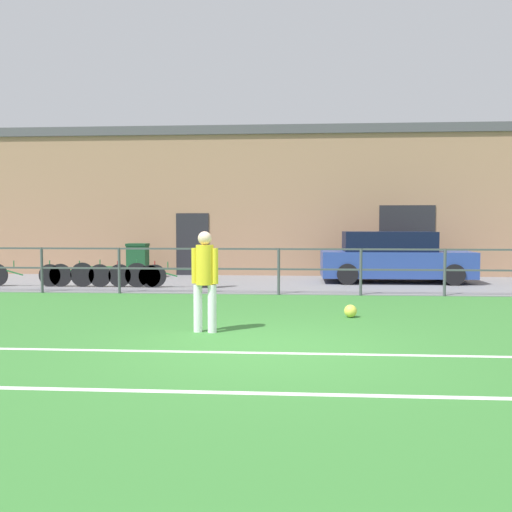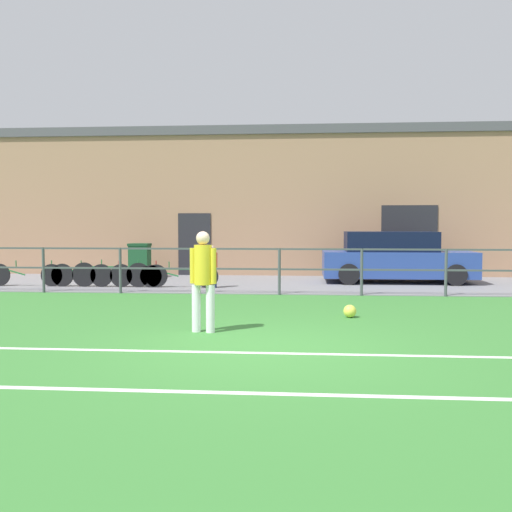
% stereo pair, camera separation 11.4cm
% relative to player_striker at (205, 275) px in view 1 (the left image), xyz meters
% --- Properties ---
extents(ground, '(60.00, 44.00, 0.04)m').
position_rel_player_striker_xyz_m(ground, '(1.03, -1.06, -0.94)').
color(ground, '#387A33').
extents(field_line_touchline, '(36.00, 0.11, 0.00)m').
position_rel_player_striker_xyz_m(field_line_touchline, '(1.03, -1.42, -0.92)').
color(field_line_touchline, white).
rests_on(field_line_touchline, ground).
extents(field_line_hash, '(36.00, 0.11, 0.00)m').
position_rel_player_striker_xyz_m(field_line_hash, '(1.03, -3.27, -0.92)').
color(field_line_hash, white).
rests_on(field_line_hash, ground).
extents(pavement_strip, '(48.00, 5.00, 0.02)m').
position_rel_player_striker_xyz_m(pavement_strip, '(1.03, 7.44, -0.91)').
color(pavement_strip, slate).
rests_on(pavement_strip, ground).
extents(perimeter_fence, '(36.07, 0.07, 1.15)m').
position_rel_player_striker_xyz_m(perimeter_fence, '(1.03, 4.94, -0.18)').
color(perimeter_fence, '#474C51').
rests_on(perimeter_fence, ground).
extents(clubhouse_facade, '(28.00, 2.56, 5.01)m').
position_rel_player_striker_xyz_m(clubhouse_facade, '(1.03, 11.14, 1.59)').
color(clubhouse_facade, '#A37A5B').
rests_on(clubhouse_facade, ground).
extents(player_striker, '(0.44, 0.29, 1.63)m').
position_rel_player_striker_xyz_m(player_striker, '(0.00, 0.00, 0.00)').
color(player_striker, white).
rests_on(player_striker, ground).
extents(soccer_ball_match, '(0.24, 0.24, 0.24)m').
position_rel_player_striker_xyz_m(soccer_ball_match, '(2.48, 1.64, -0.80)').
color(soccer_ball_match, '#E5E04C').
rests_on(soccer_ball_match, ground).
extents(spectator_child, '(0.30, 0.20, 1.15)m').
position_rel_player_striker_xyz_m(spectator_child, '(-0.84, 6.18, -0.25)').
color(spectator_child, '#232D4C').
rests_on(spectator_child, pavement_strip).
extents(parked_car_red, '(4.36, 1.84, 1.50)m').
position_rel_player_striker_xyz_m(parked_car_red, '(4.33, 8.08, -0.19)').
color(parked_car_red, '#28428E').
rests_on(parked_car_red, pavement_strip).
extents(bicycle_parked_0, '(2.15, 0.04, 0.71)m').
position_rel_player_striker_xyz_m(bicycle_parked_0, '(-1.75, 6.14, -0.58)').
color(bicycle_parked_0, black).
rests_on(bicycle_parked_0, pavement_strip).
extents(bicycle_parked_1, '(2.13, 0.04, 0.72)m').
position_rel_player_striker_xyz_m(bicycle_parked_1, '(-6.06, 6.14, -0.58)').
color(bicycle_parked_1, black).
rests_on(bicycle_parked_1, pavement_strip).
extents(bicycle_parked_2, '(2.15, 0.04, 0.73)m').
position_rel_player_striker_xyz_m(bicycle_parked_2, '(-3.14, 6.14, -0.58)').
color(bicycle_parked_2, black).
rests_on(bicycle_parked_2, pavement_strip).
extents(bicycle_parked_3, '(2.29, 0.04, 0.73)m').
position_rel_player_striker_xyz_m(bicycle_parked_3, '(-4.18, 6.14, -0.57)').
color(bicycle_parked_3, black).
rests_on(bicycle_parked_3, pavement_strip).
extents(bicycle_parked_4, '(2.19, 0.04, 0.76)m').
position_rel_player_striker_xyz_m(bicycle_parked_4, '(-3.63, 6.14, -0.56)').
color(bicycle_parked_4, black).
rests_on(bicycle_parked_4, pavement_strip).
extents(trash_bin_0, '(0.65, 0.55, 1.10)m').
position_rel_player_striker_xyz_m(trash_bin_0, '(-3.61, 8.88, -0.35)').
color(trash_bin_0, '#194C28').
rests_on(trash_bin_0, pavement_strip).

